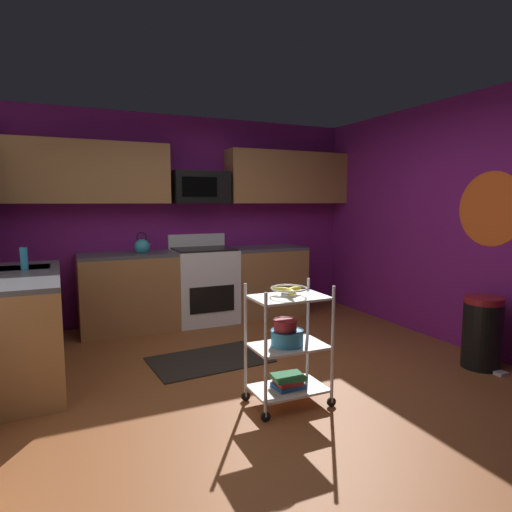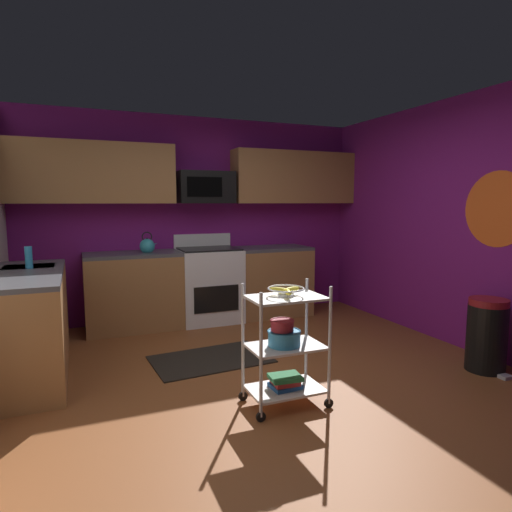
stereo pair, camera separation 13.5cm
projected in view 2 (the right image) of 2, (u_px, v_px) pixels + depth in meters
The scene contains 17 objects.
floor at pixel (273, 385), 3.68m from camera, with size 4.40×4.80×0.04m, color brown.
wall_back at pixel (197, 219), 5.75m from camera, with size 4.52×0.06×2.60m, color #751970.
wall_right at pixel (477, 224), 4.36m from camera, with size 0.06×4.80×2.60m, color #751970.
wall_flower_decal at pixel (497, 209), 4.11m from camera, with size 0.72×0.72×0.00m, color #E5591E.
counter_run at pixel (154, 296), 4.91m from camera, with size 3.63×2.23×0.92m.
oven_range at pixel (209, 284), 5.58m from camera, with size 0.76×0.65×1.10m.
upper_cabinets at pixel (199, 175), 5.50m from camera, with size 4.40×0.33×0.70m.
microwave at pixel (205, 187), 5.52m from camera, with size 0.70×0.39×0.40m.
rolling_cart at pixel (285, 346), 3.25m from camera, with size 0.62×0.38×0.91m.
fruit_bowl at pixel (286, 290), 3.19m from camera, with size 0.27×0.27×0.07m.
mixing_bowl_large at pixel (284, 338), 3.23m from camera, with size 0.25×0.25×0.11m.
mixing_bowl_small at pixel (282, 325), 3.22m from camera, with size 0.18×0.18×0.08m.
book_stack at pixel (285, 381), 3.28m from camera, with size 0.25×0.20×0.10m.
kettle at pixel (147, 246), 5.22m from camera, with size 0.21×0.18×0.26m.
dish_soap_bottle at pixel (29, 257), 3.94m from camera, with size 0.06×0.06×0.20m, color #2D8CBF.
trash_can at pixel (487, 335), 3.93m from camera, with size 0.34×0.42×0.66m.
floor_rug at pixel (211, 359), 4.23m from camera, with size 1.10×0.70×0.01m, color black.
Camera 2 is at (-1.47, -3.20, 1.52)m, focal length 30.70 mm.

